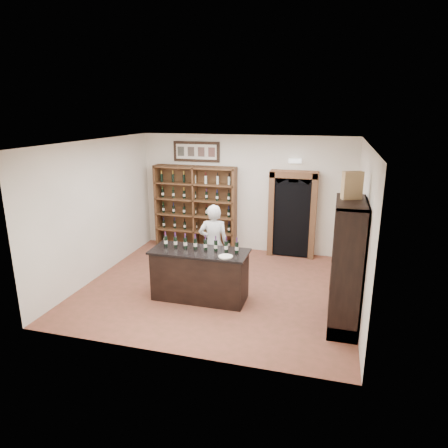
{
  "coord_description": "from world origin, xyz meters",
  "views": [
    {
      "loc": [
        2.17,
        -7.41,
        3.59
      ],
      "look_at": [
        0.04,
        0.3,
        1.3
      ],
      "focal_mm": 32.0,
      "sensor_mm": 36.0,
      "label": 1
    }
  ],
  "objects_px": {
    "wine_shelf": "(196,207)",
    "tasting_counter": "(200,275)",
    "counter_bottle_0": "(166,241)",
    "side_cabinet": "(347,285)",
    "wine_crate": "(352,185)",
    "shopkeeper": "(214,244)"
  },
  "relations": [
    {
      "from": "counter_bottle_0",
      "to": "wine_crate",
      "type": "distance_m",
      "value": 3.65
    },
    {
      "from": "side_cabinet",
      "to": "wine_crate",
      "type": "xyz_separation_m",
      "value": [
        -0.05,
        0.13,
        1.67
      ]
    },
    {
      "from": "side_cabinet",
      "to": "wine_crate",
      "type": "bearing_deg",
      "value": 112.04
    },
    {
      "from": "wine_crate",
      "to": "tasting_counter",
      "type": "bearing_deg",
      "value": 153.24
    },
    {
      "from": "counter_bottle_0",
      "to": "tasting_counter",
      "type": "bearing_deg",
      "value": -4.99
    },
    {
      "from": "counter_bottle_0",
      "to": "side_cabinet",
      "type": "relative_size",
      "value": 0.14
    },
    {
      "from": "side_cabinet",
      "to": "shopkeeper",
      "type": "relative_size",
      "value": 1.28
    },
    {
      "from": "wine_shelf",
      "to": "counter_bottle_0",
      "type": "bearing_deg",
      "value": -82.46
    },
    {
      "from": "tasting_counter",
      "to": "side_cabinet",
      "type": "xyz_separation_m",
      "value": [
        2.72,
        -0.3,
        0.26
      ]
    },
    {
      "from": "side_cabinet",
      "to": "wine_crate",
      "type": "distance_m",
      "value": 1.68
    },
    {
      "from": "counter_bottle_0",
      "to": "wine_crate",
      "type": "relative_size",
      "value": 0.67
    },
    {
      "from": "wine_shelf",
      "to": "side_cabinet",
      "type": "relative_size",
      "value": 1.0
    },
    {
      "from": "wine_shelf",
      "to": "tasting_counter",
      "type": "relative_size",
      "value": 1.17
    },
    {
      "from": "wine_shelf",
      "to": "wine_crate",
      "type": "relative_size",
      "value": 4.88
    },
    {
      "from": "tasting_counter",
      "to": "shopkeeper",
      "type": "distance_m",
      "value": 0.91
    },
    {
      "from": "counter_bottle_0",
      "to": "side_cabinet",
      "type": "height_order",
      "value": "side_cabinet"
    },
    {
      "from": "tasting_counter",
      "to": "counter_bottle_0",
      "type": "xyz_separation_m",
      "value": [
        -0.72,
        0.06,
        0.61
      ]
    },
    {
      "from": "wine_shelf",
      "to": "wine_crate",
      "type": "xyz_separation_m",
      "value": [
        3.77,
        -3.1,
        1.33
      ]
    },
    {
      "from": "wine_shelf",
      "to": "wine_crate",
      "type": "distance_m",
      "value": 5.06
    },
    {
      "from": "tasting_counter",
      "to": "wine_crate",
      "type": "relative_size",
      "value": 4.17
    },
    {
      "from": "tasting_counter",
      "to": "counter_bottle_0",
      "type": "distance_m",
      "value": 0.95
    },
    {
      "from": "tasting_counter",
      "to": "wine_crate",
      "type": "distance_m",
      "value": 3.3
    }
  ]
}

